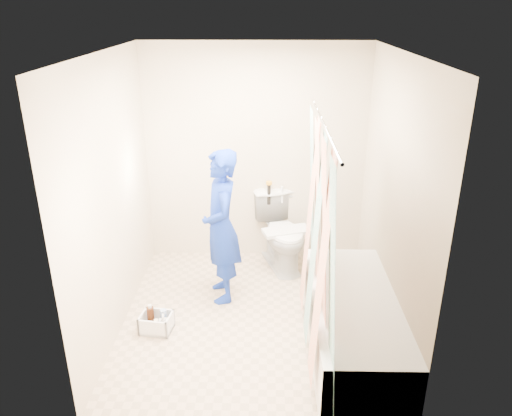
{
  "coord_description": "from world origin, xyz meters",
  "views": [
    {
      "loc": [
        0.11,
        -3.94,
        2.76
      ],
      "look_at": [
        0.02,
        0.46,
        0.93
      ],
      "focal_mm": 35.0,
      "sensor_mm": 36.0,
      "label": 1
    }
  ],
  "objects_px": {
    "bathtub": "(352,322)",
    "cleaning_caddy": "(157,323)",
    "plumber": "(221,227)",
    "toilet": "(282,232)"
  },
  "relations": [
    {
      "from": "plumber",
      "to": "bathtub",
      "type": "bearing_deg",
      "value": 41.67
    },
    {
      "from": "cleaning_caddy",
      "to": "plumber",
      "type": "bearing_deg",
      "value": 56.16
    },
    {
      "from": "bathtub",
      "to": "cleaning_caddy",
      "type": "height_order",
      "value": "bathtub"
    },
    {
      "from": "bathtub",
      "to": "plumber",
      "type": "relative_size",
      "value": 1.15
    },
    {
      "from": "toilet",
      "to": "cleaning_caddy",
      "type": "relative_size",
      "value": 2.69
    },
    {
      "from": "bathtub",
      "to": "toilet",
      "type": "bearing_deg",
      "value": 110.71
    },
    {
      "from": "toilet",
      "to": "cleaning_caddy",
      "type": "xyz_separation_m",
      "value": [
        -1.16,
        -1.24,
        -0.33
      ]
    },
    {
      "from": "cleaning_caddy",
      "to": "bathtub",
      "type": "bearing_deg",
      "value": 1.37
    },
    {
      "from": "bathtub",
      "to": "cleaning_caddy",
      "type": "bearing_deg",
      "value": 172.85
    },
    {
      "from": "bathtub",
      "to": "cleaning_caddy",
      "type": "xyz_separation_m",
      "value": [
        -1.71,
        0.21,
        -0.19
      ]
    }
  ]
}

